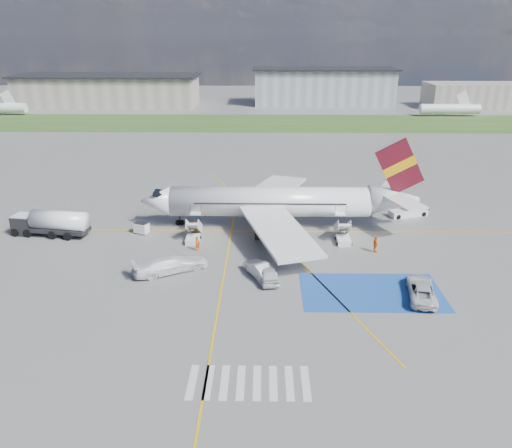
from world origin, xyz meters
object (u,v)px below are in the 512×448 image
Objects in this scene: belt_loader at (408,213)px; van_white_b at (170,261)px; car_silver_a at (268,273)px; airliner at (281,202)px; car_silver_b at (259,269)px; fuel_tanker at (51,225)px; van_white_a at (422,287)px; gpu_cart at (142,229)px.

belt_loader is 0.97× the size of van_white_b.
belt_loader is 28.13m from car_silver_a.
airliner reaches higher than belt_loader.
car_silver_b is 9.62m from van_white_b.
fuel_tanker is 19.68m from van_white_b.
belt_loader is 23.51m from van_white_a.
airliner is at bearing -69.61° from van_white_b.
car_silver_b is at bearing -13.30° from fuel_tanker.
gpu_cart is 19.24m from car_silver_b.
fuel_tanker reaches higher than van_white_a.
car_silver_a is at bearing -15.49° from gpu_cart.
gpu_cart is at bearing 13.21° from fuel_tanker.
van_white_b is (-30.34, -18.03, 0.78)m from belt_loader.
car_silver_a reaches higher than gpu_cart.
airliner is 29.52m from fuel_tanker.
van_white_b is (-10.45, 1.86, 0.39)m from car_silver_a.
fuel_tanker is 1.68× the size of belt_loader.
van_white_b is at bearing -21.60° from fuel_tanker.
belt_loader is at bearing -165.06° from car_silver_b.
gpu_cart is at bearing -170.57° from airliner.
gpu_cart is 0.34× the size of van_white_b.
fuel_tanker reaches higher than car_silver_b.
van_white_b is (-25.45, 4.96, 0.22)m from van_white_a.
gpu_cart is 20.54m from car_silver_a.
van_white_a is at bearing -118.99° from belt_loader.
fuel_tanker is 47.94m from belt_loader.
car_silver_a is 15.31m from van_white_a.
car_silver_a is at bearing -1.85° from van_white_a.
car_silver_a is 1.32m from car_silver_b.
airliner is at bearing 32.17° from gpu_cart.
airliner is at bearing 16.48° from fuel_tanker.
gpu_cart is at bearing -0.37° from van_white_b.
car_silver_a is at bearing 104.02° from car_silver_b.
fuel_tanker is at bearing -172.59° from airliner.
gpu_cart is 36.73m from belt_loader.
fuel_tanker is 2.09× the size of car_silver_a.
belt_loader is at bearing 34.01° from gpu_cart.
fuel_tanker reaches higher than van_white_b.
fuel_tanker is 28.66m from car_silver_b.
gpu_cart is 0.39× the size of van_white_a.
van_white_a is at bearing -10.43° from fuel_tanker.
fuel_tanker is 1.90× the size of van_white_a.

